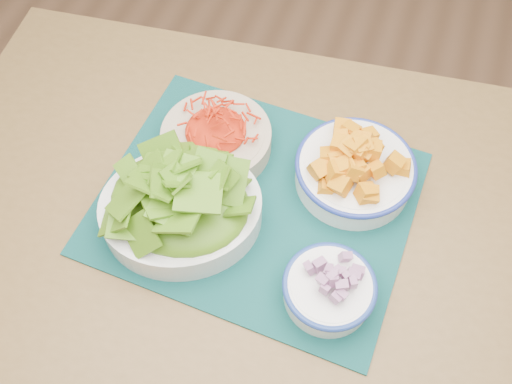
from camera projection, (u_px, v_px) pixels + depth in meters
ground at (338, 350)px, 1.57m from camera, size 4.00×4.00×0.00m
table at (261, 249)px, 1.02m from camera, size 1.25×0.89×0.75m
placemat at (256, 202)px, 0.95m from camera, size 0.52×0.44×0.00m
carrot_bowl at (216, 135)px, 0.98m from camera, size 0.24×0.24×0.07m
squash_bowl at (356, 166)px, 0.93m from camera, size 0.24×0.24×0.10m
lettuce_bowl at (180, 203)px, 0.88m from camera, size 0.32×0.30×0.12m
onion_bowl at (329, 288)px, 0.83m from camera, size 0.17×0.17×0.07m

